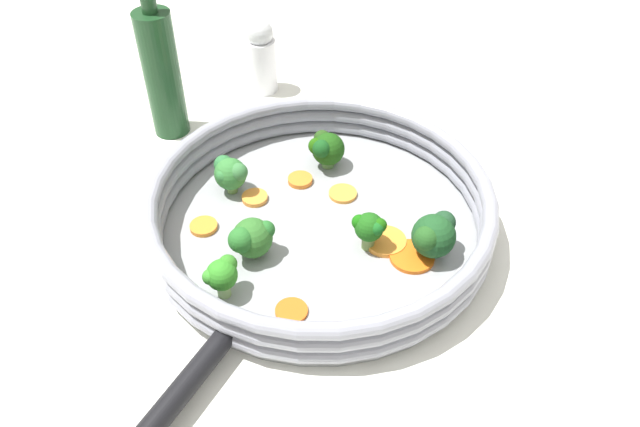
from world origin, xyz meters
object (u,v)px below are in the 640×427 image
object	(u,v)px
carrot_slice_6	(256,197)
broccoli_floret_2	(251,238)
broccoli_floret_0	(326,148)
broccoli_floret_3	(222,275)
carrot_slice_5	(340,192)
broccoli_floret_1	(370,228)
carrot_slice_3	(385,241)
carrot_slice_1	(413,254)
carrot_slice_2	(300,180)
salt_shaker	(261,57)
carrot_slice_0	(291,311)
carrot_slice_4	(204,226)
broccoli_floret_5	(231,172)
broccoli_floret_4	(434,235)
skillet	(320,227)
oil_bottle	(162,72)

from	to	relation	value
carrot_slice_6	broccoli_floret_2	bearing A→B (deg)	-59.05
broccoli_floret_0	broccoli_floret_3	bearing A→B (deg)	-87.92
carrot_slice_5	broccoli_floret_0	bearing A→B (deg)	135.15
carrot_slice_5	broccoli_floret_1	size ratio (longest dim) A/B	0.73
carrot_slice_3	carrot_slice_1	bearing A→B (deg)	-5.09
carrot_slice_2	salt_shaker	world-z (taller)	salt_shaker
carrot_slice_0	broccoli_floret_1	world-z (taller)	broccoli_floret_1
carrot_slice_4	broccoli_floret_2	bearing A→B (deg)	-7.27
broccoli_floret_3	broccoli_floret_5	size ratio (longest dim) A/B	0.94
broccoli_floret_4	carrot_slice_5	bearing A→B (deg)	161.67
carrot_slice_3	carrot_slice_5	bearing A→B (deg)	148.58
broccoli_floret_4	carrot_slice_4	bearing A→B (deg)	-161.13
broccoli_floret_2	carrot_slice_6	bearing A→B (deg)	120.95
carrot_slice_5	broccoli_floret_1	xyz separation A→B (m)	(0.07, -0.06, 0.03)
carrot_slice_4	broccoli_floret_5	world-z (taller)	broccoli_floret_5
carrot_slice_5	broccoli_floret_5	distance (m)	0.12
skillet	carrot_slice_4	bearing A→B (deg)	-148.41
carrot_slice_0	carrot_slice_4	size ratio (longest dim) A/B	1.05
oil_bottle	broccoli_floret_3	bearing A→B (deg)	-42.05
carrot_slice_0	carrot_slice_5	xyz separation A→B (m)	(-0.04, 0.17, 0.00)
skillet	carrot_slice_5	bearing A→B (deg)	94.15
broccoli_floret_3	oil_bottle	world-z (taller)	oil_bottle
skillet	salt_shaker	distance (m)	0.31
carrot_slice_1	carrot_slice_0	bearing A→B (deg)	-120.74
broccoli_floret_0	carrot_slice_3	bearing A→B (deg)	-36.40
carrot_slice_4	broccoli_floret_1	world-z (taller)	broccoli_floret_1
carrot_slice_3	broccoli_floret_3	world-z (taller)	broccoli_floret_3
skillet	broccoli_floret_4	size ratio (longest dim) A/B	6.29
broccoli_floret_0	oil_bottle	xyz separation A→B (m)	(-0.22, -0.02, 0.05)
carrot_slice_1	broccoli_floret_2	xyz separation A→B (m)	(-0.14, -0.08, 0.02)
broccoli_floret_0	broccoli_floret_2	distance (m)	0.17
carrot_slice_0	oil_bottle	size ratio (longest dim) A/B	0.15
broccoli_floret_4	carrot_slice_3	bearing A→B (deg)	-172.81
broccoli_floret_3	carrot_slice_3	bearing A→B (deg)	51.57
carrot_slice_6	broccoli_floret_3	bearing A→B (deg)	-69.47
broccoli_floret_5	oil_bottle	world-z (taller)	oil_bottle
broccoli_floret_3	oil_bottle	size ratio (longest dim) A/B	0.21
broccoli_floret_0	carrot_slice_4	bearing A→B (deg)	-112.09
carrot_slice_5	carrot_slice_6	world-z (taller)	carrot_slice_6
carrot_slice_2	broccoli_floret_5	world-z (taller)	broccoli_floret_5
broccoli_floret_0	broccoli_floret_5	distance (m)	0.12
skillet	oil_bottle	world-z (taller)	oil_bottle
skillet	broccoli_floret_0	distance (m)	0.11
skillet	carrot_slice_0	world-z (taller)	carrot_slice_0
carrot_slice_0	carrot_slice_1	world-z (taller)	carrot_slice_1
carrot_slice_1	carrot_slice_5	bearing A→B (deg)	155.43
broccoli_floret_1	broccoli_floret_0	bearing A→B (deg)	135.92
carrot_slice_4	salt_shaker	world-z (taller)	salt_shaker
salt_shaker	broccoli_floret_3	bearing A→B (deg)	-63.10
carrot_slice_6	broccoli_floret_0	xyz separation A→B (m)	(0.04, 0.09, 0.02)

